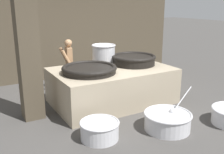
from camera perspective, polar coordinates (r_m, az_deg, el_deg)
The scene contains 10 objects.
ground_plane at distance 7.01m, azimuth 0.00°, elevation -5.40°, with size 60.00×60.00×0.00m, color #474442.
back_wall at distance 9.31m, azimuth -9.53°, elevation 11.09°, with size 8.34×0.24×3.60m, color #4C4233.
support_pillar at distance 5.91m, azimuth -18.06°, elevation 7.85°, with size 0.45×0.45×3.60m, color #4C4233.
hearth_platform at distance 6.86m, azimuth 0.00°, elevation -1.84°, with size 3.01×1.92×0.92m.
giant_wok_near at distance 6.31m, azimuth -4.95°, elevation 1.71°, with size 1.33×1.33×0.17m.
giant_wok_far at distance 7.16m, azimuth 4.76°, elevation 3.85°, with size 1.19×1.19×0.26m.
stock_pot at distance 7.24m, azimuth -1.82°, elevation 5.10°, with size 0.66×0.66×0.52m.
cook at distance 7.66m, azimuth -9.36°, elevation 2.81°, with size 0.42×0.61×1.55m.
prep_bowl_vegetables at distance 5.60m, azimuth 11.99°, elevation -9.18°, with size 1.27×0.99×0.78m.
prep_bowl_extra at distance 5.15m, azimuth -2.72°, elevation -11.31°, with size 0.77×0.77×0.36m.
Camera 1 is at (-3.25, -5.66, 2.55)m, focal length 42.00 mm.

